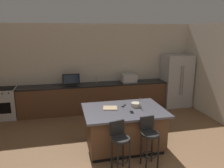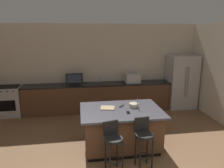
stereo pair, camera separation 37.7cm
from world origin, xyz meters
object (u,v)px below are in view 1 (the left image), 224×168
bar_stool_left (120,143)px  cutting_board (110,108)px  refrigerator (176,81)px  microwave (129,78)px  range_oven (3,103)px  fruit_bowl (136,105)px  cell_phone (132,112)px  kitchen_island (124,128)px  tv_monitor (71,80)px  bar_stool_right (149,138)px  tv_remote (124,106)px

bar_stool_left → cutting_board: size_ratio=3.15×
refrigerator → microwave: 1.72m
refrigerator → range_oven: (-5.65, 0.05, -0.43)m
fruit_bowl → microwave: bearing=76.8°
range_oven → fruit_bowl: size_ratio=4.39×
range_oven → cell_phone: bearing=-39.3°
kitchen_island → cutting_board: size_ratio=5.75×
fruit_bowl → kitchen_island: bearing=-159.8°
fruit_bowl → cell_phone: (-0.20, -0.33, -0.04)m
tv_monitor → fruit_bowl: bearing=-58.6°
tv_monitor → bar_stool_left: bearing=-77.1°
refrigerator → tv_monitor: size_ratio=3.39×
microwave → tv_monitor: size_ratio=0.91×
bar_stool_right → cutting_board: bar_stool_right is taller
tv_remote → tv_monitor: bearing=154.1°
tv_monitor → cutting_board: size_ratio=1.71×
refrigerator → fruit_bowl: size_ratio=8.37×
bar_stool_left → microwave: bearing=56.7°
tv_monitor → bar_stool_left: tv_monitor is taller
fruit_bowl → bar_stool_left: bearing=-123.1°
fruit_bowl → tv_remote: fruit_bowl is taller
cutting_board → refrigerator: bearing=38.1°
fruit_bowl → cutting_board: bearing=179.3°
refrigerator → range_oven: bearing=179.5°
refrigerator → tv_remote: 3.30m
kitchen_island → fruit_bowl: 0.59m
refrigerator → range_oven: refrigerator is taller
microwave → cell_phone: 2.73m
kitchen_island → cutting_board: cutting_board is taller
refrigerator → cutting_board: bearing=-141.9°
tv_monitor → kitchen_island: bearing=-66.0°
refrigerator → bar_stool_left: bearing=-131.9°
range_oven → microwave: bearing=0.0°
tv_monitor → tv_remote: size_ratio=3.12×
kitchen_island → tv_monitor: (-1.05, 2.35, 0.63)m
cell_phone → kitchen_island: bearing=123.3°
bar_stool_left → refrigerator: bearing=34.5°
microwave → cell_phone: bearing=-105.8°
fruit_bowl → cutting_board: size_ratio=0.69×
refrigerator → cell_phone: refrigerator is taller
range_oven → tv_monitor: 2.13m
tv_monitor → fruit_bowl: (1.36, -2.24, -0.14)m
range_oven → fruit_bowl: fruit_bowl is taller
bar_stool_left → cutting_board: 1.03m
kitchen_island → fruit_bowl: (0.31, 0.12, 0.49)m
range_oven → tv_monitor: tv_monitor is taller
bar_stool_left → fruit_bowl: bearing=43.3°
cell_phone → cutting_board: cutting_board is taller
bar_stool_right → tv_remote: bar_stool_right is taller
tv_monitor → bar_stool_left: (0.74, -3.20, -0.51)m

